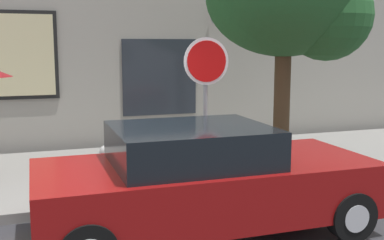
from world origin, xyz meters
TOP-DOWN VIEW (x-y plane):
  - ground_plane at (0.00, 0.00)m, footprint 60.00×60.00m
  - sidewalk at (0.00, 3.00)m, footprint 20.00×4.00m
  - parked_car at (0.98, -0.09)m, footprint 4.37×1.94m
  - fire_hydrant at (-0.01, 1.64)m, footprint 0.30×0.44m
  - street_tree at (3.47, 2.03)m, footprint 2.93×2.49m
  - stop_sign at (1.59, 1.47)m, footprint 0.76×0.10m

SIDE VIEW (x-z plane):
  - ground_plane at x=0.00m, z-range 0.00..0.00m
  - sidewalk at x=0.00m, z-range 0.00..0.15m
  - fire_hydrant at x=-0.01m, z-range 0.14..0.89m
  - parked_car at x=0.98m, z-range -0.01..1.42m
  - stop_sign at x=1.59m, z-range 0.65..3.08m
  - street_tree at x=3.47m, z-range 1.10..5.39m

